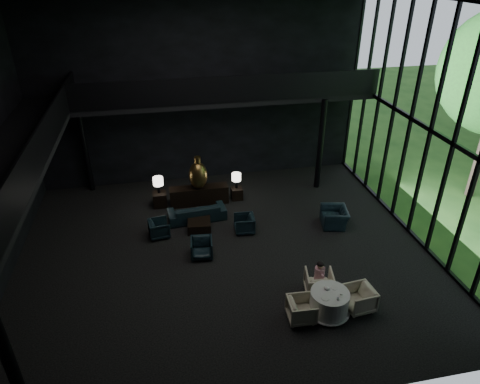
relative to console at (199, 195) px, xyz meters
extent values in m
cube|color=black|center=(0.50, -3.57, -0.38)|extent=(14.00, 12.00, 0.02)
cube|color=black|center=(0.50, -3.57, 7.62)|extent=(14.00, 12.00, 0.02)
cube|color=black|center=(0.50, 2.43, 3.62)|extent=(14.00, 0.04, 8.00)
cube|color=black|center=(0.50, -9.57, 3.62)|extent=(14.00, 0.04, 8.00)
cube|color=black|center=(-5.50, -3.57, 3.62)|extent=(2.00, 12.00, 0.25)
cube|color=black|center=(1.50, 1.43, 3.62)|extent=(12.00, 2.00, 0.25)
cube|color=black|center=(-4.50, -3.57, 4.22)|extent=(0.06, 12.00, 1.00)
cube|color=black|center=(1.50, 0.43, 4.22)|extent=(12.00, 0.06, 1.00)
cylinder|color=black|center=(-4.50, -9.27, 1.62)|extent=(0.24, 0.24, 4.00)
cylinder|color=black|center=(-4.50, 2.13, 1.62)|extent=(0.24, 0.24, 4.00)
cylinder|color=black|center=(5.30, 0.43, 1.62)|extent=(0.24, 0.24, 4.00)
cube|color=black|center=(0.00, 0.00, 0.00)|extent=(2.39, 0.54, 0.76)
ellipsoid|color=#B47C26|center=(0.00, -0.09, 0.96)|extent=(0.74, 0.74, 1.15)
cylinder|color=#B47C26|center=(0.00, -0.09, 1.65)|extent=(0.25, 0.25, 0.23)
cube|color=black|center=(-1.60, 0.11, -0.08)|extent=(0.54, 0.54, 0.60)
cylinder|color=black|center=(-1.60, 0.14, 0.40)|extent=(0.12, 0.12, 0.36)
cylinder|color=white|center=(-1.60, 0.14, 0.74)|extent=(0.41, 0.41, 0.33)
cube|color=black|center=(1.60, 0.06, -0.13)|extent=(0.46, 0.46, 0.50)
cylinder|color=black|center=(1.60, 0.14, 0.29)|extent=(0.12, 0.12, 0.34)
cylinder|color=white|center=(1.60, 0.14, 0.61)|extent=(0.39, 0.39, 0.31)
imported|color=black|center=(-0.23, -1.20, 0.08)|extent=(2.43, 0.90, 0.93)
imported|color=black|center=(-1.70, -2.09, -0.04)|extent=(0.70, 0.74, 0.68)
imported|color=black|center=(1.41, -2.40, -0.03)|extent=(0.68, 0.72, 0.70)
imported|color=black|center=(-0.32, -3.60, -0.02)|extent=(0.76, 0.72, 0.72)
imported|color=black|center=(4.85, -2.64, 0.08)|extent=(0.88, 1.17, 0.92)
cube|color=black|center=(-0.22, -1.93, -0.19)|extent=(0.93, 0.93, 0.38)
cylinder|color=white|center=(2.92, -6.95, -0.01)|extent=(1.10, 1.10, 0.75)
cone|color=white|center=(2.92, -6.95, -0.33)|extent=(1.25, 1.25, 0.10)
imported|color=#A69F90|center=(2.94, -6.11, 0.07)|extent=(1.01, 0.97, 0.89)
imported|color=#9F9D94|center=(3.84, -6.96, 0.04)|extent=(0.84, 0.89, 0.84)
imported|color=#AFA18F|center=(2.08, -7.04, 0.00)|extent=(0.73, 0.77, 0.76)
cylinder|color=#EAB3C4|center=(2.96, -6.01, 0.29)|extent=(0.30, 0.30, 0.43)
sphere|color=#D8A884|center=(2.96, -6.01, 0.61)|extent=(0.22, 0.22, 0.22)
ellipsoid|color=black|center=(2.96, -6.01, 0.64)|extent=(0.23, 0.23, 0.15)
cylinder|color=white|center=(2.70, -7.14, 0.38)|extent=(0.26, 0.26, 0.01)
cylinder|color=white|center=(3.11, -6.79, 0.38)|extent=(0.25, 0.25, 0.01)
cylinder|color=white|center=(3.17, -7.13, 0.37)|extent=(0.18, 0.18, 0.01)
cylinder|color=white|center=(3.18, -7.10, 0.41)|extent=(0.10, 0.10, 0.06)
ellipsoid|color=white|center=(2.88, -6.78, 0.41)|extent=(0.17, 0.17, 0.08)
cylinder|color=#99999E|center=(3.02, -7.26, 0.41)|extent=(0.08, 0.08, 0.07)
camera|label=1|loc=(-1.36, -15.40, 8.66)|focal=32.00mm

